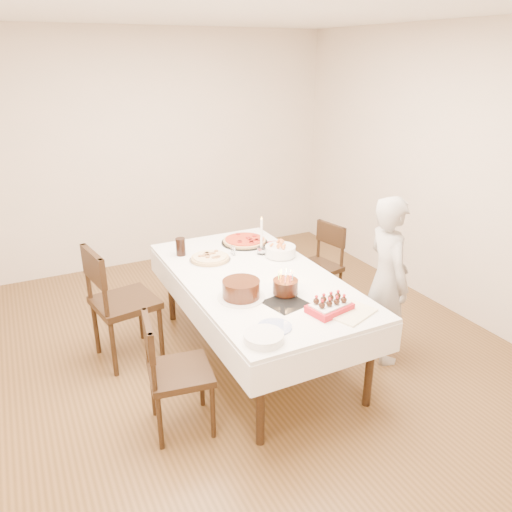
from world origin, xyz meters
name	(u,v)px	position (x,y,z in m)	size (l,w,h in m)	color
floor	(242,357)	(0.00, 0.00, 0.00)	(5.00, 5.00, 0.00)	#50371B
wall_back	(150,151)	(0.00, 2.50, 1.35)	(4.50, 0.04, 2.70)	beige
wall_right	(457,175)	(2.25, 0.00, 1.35)	(0.04, 5.00, 2.70)	beige
ceiling	(238,5)	(0.00, 0.00, 2.70)	(5.00, 5.00, 0.00)	white
dining_table	(256,317)	(0.11, -0.04, 0.38)	(1.14, 2.14, 0.75)	silver
chair_right_savory	(316,268)	(1.05, 0.50, 0.43)	(0.44, 0.44, 0.86)	black
chair_left_savory	(125,302)	(-0.85, 0.45, 0.51)	(0.52, 0.52, 1.02)	black
chair_left_dessert	(180,373)	(-0.73, -0.58, 0.44)	(0.45, 0.45, 0.87)	black
person	(387,280)	(1.07, -0.49, 0.70)	(0.51, 0.34, 1.41)	#B1ACA7
pizza_white	(210,258)	(-0.10, 0.43, 0.77)	(0.36, 0.36, 0.04)	beige
pizza_pepperoni	(244,241)	(0.36, 0.69, 0.77)	(0.44, 0.44, 0.04)	red
red_placemat	(269,246)	(0.53, 0.52, 0.75)	(0.21, 0.21, 0.01)	#B21E1E
pasta_bowl	(280,251)	(0.50, 0.25, 0.80)	(0.27, 0.27, 0.09)	white
taper_candle	(261,235)	(0.37, 0.37, 0.93)	(0.08, 0.08, 0.35)	white
shaker_pair	(234,251)	(0.14, 0.45, 0.79)	(0.07, 0.07, 0.08)	white
cola_glass	(181,247)	(-0.28, 0.67, 0.83)	(0.09, 0.09, 0.16)	black
layer_cake	(241,289)	(-0.16, -0.33, 0.82)	(0.35, 0.35, 0.14)	#381A0E
cake_board	(286,303)	(0.09, -0.55, 0.75)	(0.26, 0.26, 0.01)	black
birthday_cake	(285,282)	(0.16, -0.43, 0.85)	(0.19, 0.19, 0.17)	#311B0D
strawberry_box	(330,306)	(0.31, -0.79, 0.79)	(0.30, 0.20, 0.07)	#A9131D
box_lid	(352,314)	(0.42, -0.90, 0.75)	(0.32, 0.21, 0.03)	beige
plate_stack	(264,337)	(-0.28, -0.93, 0.78)	(0.25, 0.25, 0.05)	white
china_plate	(275,327)	(-0.14, -0.82, 0.75)	(0.23, 0.23, 0.01)	white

